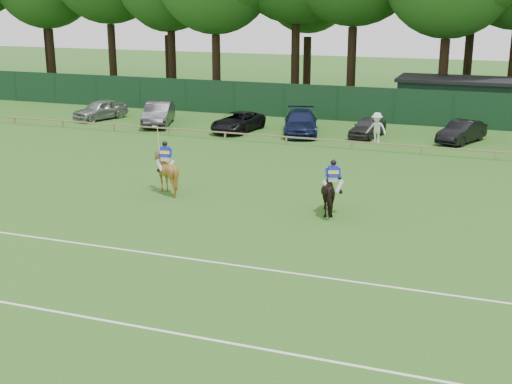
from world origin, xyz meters
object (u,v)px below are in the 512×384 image
at_px(utility_shed, 457,99).
at_px(spectator_left, 377,128).
at_px(horse_dark, 333,193).
at_px(sedan_silver, 100,110).
at_px(estate_black, 462,132).
at_px(horse_chestnut, 166,172).
at_px(sedan_grey, 158,114).
at_px(suv_black, 238,122).
at_px(sedan_navy, 301,122).
at_px(hatch_grey, 368,127).

bearing_deg(utility_shed, spectator_left, -111.31).
relative_size(horse_dark, sedan_silver, 0.49).
bearing_deg(estate_black, utility_shed, 119.46).
xyz_separation_m(horse_chestnut, utility_shed, (11.01, 23.87, 0.60)).
relative_size(sedan_grey, estate_black, 1.18).
height_order(horse_chestnut, suv_black, horse_chestnut).
relative_size(sedan_grey, suv_black, 1.05).
bearing_deg(sedan_navy, utility_shed, 27.14).
relative_size(horse_dark, hatch_grey, 0.56).
bearing_deg(horse_dark, sedan_grey, -63.40).
height_order(horse_dark, sedan_grey, horse_dark).
relative_size(horse_chestnut, estate_black, 0.46).
height_order(sedan_silver, suv_black, sedan_silver).
height_order(horse_dark, hatch_grey, horse_dark).
bearing_deg(horse_dark, suv_black, -76.02).
relative_size(sedan_silver, spectator_left, 2.19).
bearing_deg(spectator_left, suv_black, -172.40).
height_order(sedan_silver, sedan_navy, sedan_navy).
xyz_separation_m(horse_dark, utility_shed, (3.11, 24.35, 0.67)).
height_order(horse_dark, horse_chestnut, horse_chestnut).
relative_size(suv_black, estate_black, 1.12).
bearing_deg(utility_shed, suv_black, -145.21).
distance_m(suv_black, utility_shed, 16.15).
height_order(sedan_silver, estate_black, sedan_silver).
distance_m(hatch_grey, estate_black, 5.74).
bearing_deg(horse_chestnut, spectator_left, -128.65).
height_order(horse_chestnut, utility_shed, utility_shed).
height_order(suv_black, sedan_navy, sedan_navy).
distance_m(horse_chestnut, utility_shed, 26.29).
height_order(horse_dark, sedan_navy, horse_dark).
bearing_deg(suv_black, sedan_navy, 15.43).
relative_size(horse_chestnut, suv_black, 0.41).
bearing_deg(sedan_grey, horse_dark, -62.58).
bearing_deg(horse_chestnut, hatch_grey, -122.90).
xyz_separation_m(horse_chestnut, estate_black, (11.92, 15.98, -0.26)).
bearing_deg(estate_black, horse_chestnut, -103.83).
relative_size(sedan_navy, utility_shed, 0.62).
height_order(sedan_silver, sedan_grey, sedan_grey).
relative_size(horse_dark, spectator_left, 1.08).
xyz_separation_m(suv_black, sedan_navy, (4.16, 0.56, 0.12)).
bearing_deg(horse_dark, sedan_navy, -88.97).
xyz_separation_m(suv_black, hatch_grey, (8.42, 1.11, -0.01)).
xyz_separation_m(horse_chestnut, sedan_silver, (-13.26, 15.47, -0.23)).
bearing_deg(sedan_grey, sedan_silver, 154.13).
distance_m(estate_black, utility_shed, 7.99).
bearing_deg(sedan_grey, sedan_navy, -16.92).
xyz_separation_m(suv_black, utility_shed, (13.25, 9.20, 0.90)).
relative_size(hatch_grey, spectator_left, 1.92).
distance_m(horse_dark, sedan_grey, 22.25).
bearing_deg(sedan_navy, horse_chestnut, -113.61).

